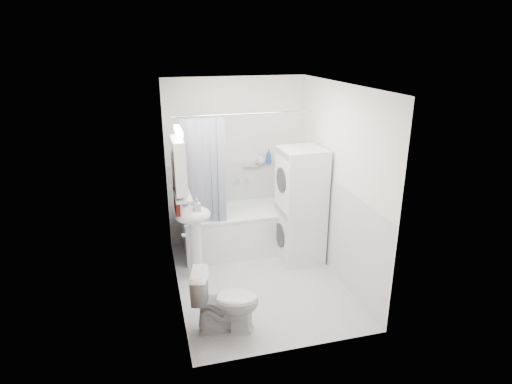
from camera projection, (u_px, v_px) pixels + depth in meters
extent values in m
plane|color=#BABABF|center=(260.00, 281.00, 5.37)|extent=(2.60, 2.60, 0.00)
plane|color=white|center=(236.00, 162.00, 6.15)|extent=(2.00, 0.00, 2.00)
plane|color=white|center=(299.00, 238.00, 3.78)|extent=(2.00, 0.00, 2.00)
plane|color=white|center=(173.00, 199.00, 4.73)|extent=(0.00, 2.60, 2.60)
plane|color=white|center=(339.00, 184.00, 5.21)|extent=(0.00, 2.60, 2.60)
plane|color=white|center=(261.00, 85.00, 4.57)|extent=(2.60, 2.60, 0.00)
plane|color=white|center=(237.00, 201.00, 6.34)|extent=(1.98, 0.00, 1.98)
plane|color=white|center=(178.00, 247.00, 4.93)|extent=(0.00, 2.58, 2.58)
plane|color=white|center=(335.00, 229.00, 5.41)|extent=(0.00, 2.58, 2.58)
plane|color=brown|center=(184.00, 250.00, 4.00)|extent=(0.00, 2.00, 2.00)
cylinder|color=silver|center=(184.00, 235.00, 4.30)|extent=(0.04, 0.04, 0.04)
cube|color=white|center=(240.00, 231.00, 6.10)|extent=(1.59, 0.74, 0.58)
cube|color=white|center=(239.00, 211.00, 6.00)|extent=(1.61, 0.76, 0.03)
cube|color=silver|center=(239.00, 218.00, 6.04)|extent=(1.41, 0.56, 0.20)
cylinder|color=silver|center=(247.00, 180.00, 6.23)|extent=(0.04, 0.12, 0.04)
cylinder|color=silver|center=(244.00, 114.00, 5.24)|extent=(1.79, 0.02, 0.02)
cube|color=#131F42|center=(186.00, 177.00, 5.31)|extent=(0.10, 0.02, 1.45)
cube|color=#131F42|center=(193.00, 176.00, 5.33)|extent=(0.10, 0.02, 1.45)
cube|color=#131F42|center=(200.00, 176.00, 5.35)|extent=(0.10, 0.02, 1.45)
cube|color=#131F42|center=(208.00, 175.00, 5.37)|extent=(0.10, 0.02, 1.45)
cube|color=#131F42|center=(215.00, 175.00, 5.39)|extent=(0.10, 0.02, 1.45)
cube|color=#131F42|center=(222.00, 174.00, 5.42)|extent=(0.10, 0.02, 1.45)
ellipsoid|color=white|center=(193.00, 215.00, 5.20)|extent=(0.44, 0.37, 0.20)
cylinder|color=white|center=(196.00, 250.00, 5.36)|extent=(0.14, 0.14, 0.75)
cylinder|color=silver|center=(189.00, 202.00, 5.28)|extent=(0.03, 0.03, 0.14)
cylinder|color=silver|center=(189.00, 198.00, 5.22)|extent=(0.02, 0.10, 0.02)
cube|color=white|center=(179.00, 165.00, 4.72)|extent=(0.12, 0.50, 0.60)
cube|color=white|center=(185.00, 165.00, 4.74)|extent=(0.01, 0.47, 0.57)
cube|color=#FFEABF|center=(178.00, 131.00, 4.60)|extent=(0.06, 0.45, 0.06)
cube|color=silver|center=(182.00, 195.00, 4.84)|extent=(0.18, 0.54, 0.02)
cube|color=silver|center=(251.00, 165.00, 6.16)|extent=(0.22, 0.06, 0.02)
cube|color=maroon|center=(176.00, 183.00, 5.04)|extent=(0.05, 0.31, 0.73)
cube|color=maroon|center=(176.00, 155.00, 4.93)|extent=(0.03, 0.27, 0.08)
cylinder|color=silver|center=(173.00, 152.00, 4.91)|extent=(0.02, 0.04, 0.02)
cube|color=white|center=(300.00, 233.00, 5.80)|extent=(0.56, 0.56, 0.78)
cylinder|color=#2D2D33|center=(280.00, 235.00, 5.73)|extent=(0.03, 0.33, 0.33)
cube|color=gray|center=(281.00, 211.00, 5.61)|extent=(0.02, 0.49, 0.08)
cube|color=white|center=(302.00, 178.00, 5.54)|extent=(0.56, 0.56, 0.78)
cylinder|color=#2D2D33|center=(281.00, 180.00, 5.47)|extent=(0.03, 0.33, 0.33)
cube|color=gray|center=(282.00, 153.00, 5.35)|extent=(0.02, 0.49, 0.08)
imported|color=white|center=(226.00, 301.00, 4.36)|extent=(0.76, 0.53, 0.67)
imported|color=gray|center=(197.00, 209.00, 5.11)|extent=(0.08, 0.17, 0.08)
imported|color=gray|center=(183.00, 195.00, 4.69)|extent=(0.07, 0.18, 0.07)
imported|color=gray|center=(181.00, 186.00, 4.93)|extent=(0.10, 0.09, 0.10)
imported|color=gray|center=(261.00, 160.00, 6.17)|extent=(0.13, 0.17, 0.13)
imported|color=#27549E|center=(269.00, 161.00, 6.21)|extent=(0.08, 0.21, 0.08)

